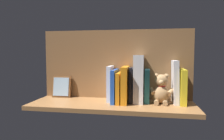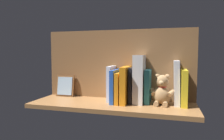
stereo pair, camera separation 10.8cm
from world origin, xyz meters
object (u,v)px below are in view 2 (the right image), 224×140
(dictionary_thick_white, at_px, (139,79))
(picture_frame_leaning, at_px, (65,86))
(teddy_bear, at_px, (162,91))
(book_0, at_px, (184,88))

(dictionary_thick_white, xyz_separation_m, picture_frame_leaning, (0.46, -0.05, -0.06))
(dictionary_thick_white, bearing_deg, teddy_bear, 174.09)
(book_0, relative_size, dictionary_thick_white, 0.71)
(book_0, height_order, teddy_bear, book_0)
(teddy_bear, bearing_deg, picture_frame_leaning, -1.08)
(book_0, xyz_separation_m, teddy_bear, (0.11, 0.01, -0.02))
(teddy_bear, bearing_deg, book_0, -167.29)
(teddy_bear, relative_size, picture_frame_leaning, 1.21)
(book_0, distance_m, dictionary_thick_white, 0.23)
(book_0, bearing_deg, teddy_bear, 7.71)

